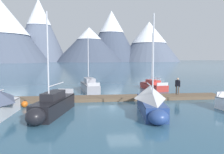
{
  "coord_description": "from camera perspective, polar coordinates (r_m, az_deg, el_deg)",
  "views": [
    {
      "loc": [
        -3.38,
        -16.3,
        3.97
      ],
      "look_at": [
        0.0,
        6.0,
        2.0
      ],
      "focal_mm": 34.79,
      "sensor_mm": 36.0,
      "label": 1
    }
  ],
  "objects": [
    {
      "name": "ground_plane",
      "position": [
        17.11,
        3.05,
        -8.43
      ],
      "size": [
        700.0,
        700.0,
        0.0
      ],
      "primitive_type": "plane",
      "color": "#335B75"
    },
    {
      "name": "mountain_central_massif",
      "position": [
        242.17,
        -18.62,
        11.82
      ],
      "size": [
        56.47,
        56.47,
        64.85
      ],
      "color": "slate",
      "rests_on": "ground"
    },
    {
      "name": "mountain_shoulder_ridge",
      "position": [
        230.86,
        -6.0,
        8.58
      ],
      "size": [
        70.77,
        70.77,
        35.99
      ],
      "color": "#424C60",
      "rests_on": "ground"
    },
    {
      "name": "mountain_east_summit",
      "position": [
        255.23,
        -0.13,
        10.93
      ],
      "size": [
        63.65,
        63.65,
        58.08
      ],
      "color": "#424C60",
      "rests_on": "ground"
    },
    {
      "name": "mountain_rear_spur",
      "position": [
        257.77,
        9.67,
        9.47
      ],
      "size": [
        71.14,
        71.14,
        45.71
      ],
      "color": "slate",
      "rests_on": "ground"
    },
    {
      "name": "dock",
      "position": [
        20.93,
        0.82,
        -5.54
      ],
      "size": [
        21.19,
        2.93,
        0.3
      ],
      "color": "brown",
      "rests_on": "ground"
    },
    {
      "name": "sailboat_second_berth",
      "position": [
        15.75,
        -15.49,
        -7.28
      ],
      "size": [
        2.88,
        6.13,
        7.0
      ],
      "color": "black",
      "rests_on": "ground"
    },
    {
      "name": "sailboat_mid_dock_port",
      "position": [
        26.5,
        -6.1,
        -2.29
      ],
      "size": [
        2.19,
        6.82,
        6.62
      ],
      "color": "#93939E",
      "rests_on": "ground"
    },
    {
      "name": "sailboat_mid_dock_starboard",
      "position": [
        15.96,
        10.17,
        -6.03
      ],
      "size": [
        2.48,
        6.43,
        6.94
      ],
      "color": "navy",
      "rests_on": "ground"
    },
    {
      "name": "sailboat_far_berth",
      "position": [
        28.49,
        10.44,
        -2.1
      ],
      "size": [
        2.27,
        5.8,
        7.17
      ],
      "color": "#B2332D",
      "rests_on": "ground"
    },
    {
      "name": "person_on_dock",
      "position": [
        22.88,
        16.87,
        -2.02
      ],
      "size": [
        0.39,
        0.52,
        1.69
      ],
      "color": "brown",
      "rests_on": "dock"
    },
    {
      "name": "mooring_buoy_channel_marker",
      "position": [
        19.01,
        -22.0,
        -6.63
      ],
      "size": [
        0.52,
        0.52,
        0.6
      ],
      "color": "orange",
      "rests_on": "ground"
    }
  ]
}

